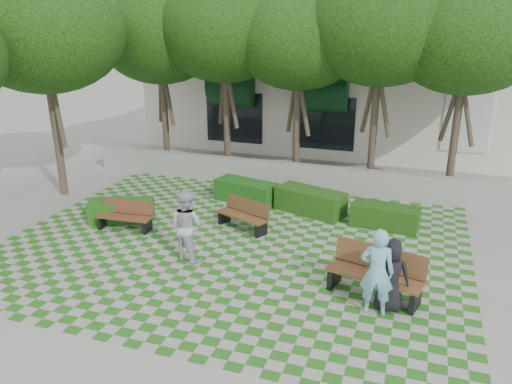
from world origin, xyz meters
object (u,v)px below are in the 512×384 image
at_px(person_dark, 391,275).
at_px(person_white, 187,226).
at_px(hedge_midleft, 246,192).
at_px(hedge_west, 121,211).
at_px(hedge_east, 385,217).
at_px(person_blue, 377,272).
at_px(bench_mid, 244,215).
at_px(hedge_midright, 310,201).
at_px(bench_east, 376,274).
at_px(bench_west, 126,216).

distance_m(person_dark, person_white, 5.00).
height_order(hedge_midleft, hedge_west, hedge_midleft).
bearing_deg(hedge_east, person_dark, -83.77).
bearing_deg(person_blue, person_dark, -141.40).
bearing_deg(person_dark, bench_mid, -36.53).
xyz_separation_m(bench_mid, hedge_midright, (1.52, 1.83, -0.03)).
relative_size(hedge_midleft, person_white, 1.13).
xyz_separation_m(bench_mid, hedge_midleft, (-0.70, 2.11, -0.05)).
xyz_separation_m(bench_mid, hedge_west, (-3.63, -0.65, -0.09)).
relative_size(bench_mid, person_dark, 1.09).
relative_size(bench_east, bench_mid, 1.26).
height_order(bench_mid, hedge_midright, bench_mid).
xyz_separation_m(hedge_east, hedge_midright, (-2.29, 0.43, 0.04)).
bearing_deg(person_blue, hedge_west, -23.51).
bearing_deg(person_blue, hedge_midleft, -53.35).
bearing_deg(bench_mid, bench_west, -137.71).
distance_m(bench_east, bench_west, 7.27).
bearing_deg(hedge_midleft, bench_mid, -71.58).
distance_m(bench_east, hedge_midright, 5.00).
bearing_deg(person_dark, person_white, -10.09).
distance_m(hedge_midleft, person_blue, 7.16).
bearing_deg(bench_east, bench_mid, 161.64).
relative_size(hedge_west, person_blue, 0.99).
bearing_deg(bench_west, hedge_midright, 27.92).
relative_size(hedge_midright, person_blue, 1.15).
xyz_separation_m(hedge_midright, person_white, (-2.18, -4.09, 0.52)).
bearing_deg(person_dark, person_blue, 41.82).
bearing_deg(hedge_midright, person_dark, -60.13).
distance_m(bench_east, person_blue, 0.82).
bearing_deg(hedge_west, hedge_east, 15.44).
bearing_deg(hedge_west, bench_east, -13.89).
height_order(hedge_east, person_blue, person_blue).
distance_m(hedge_midright, hedge_west, 5.72).
bearing_deg(person_blue, hedge_midright, -68.51).
relative_size(bench_west, hedge_east, 0.85).
height_order(bench_west, person_dark, person_dark).
bearing_deg(hedge_midright, person_white, -118.04).
bearing_deg(bench_west, person_dark, -18.35).
xyz_separation_m(bench_west, hedge_midleft, (2.47, 3.24, -0.04)).
relative_size(bench_mid, hedge_west, 0.92).
xyz_separation_m(hedge_midright, hedge_midleft, (-2.22, 0.28, -0.02)).
bearing_deg(person_white, hedge_east, -126.05).
xyz_separation_m(bench_east, hedge_midright, (-2.44, 4.36, -0.14)).
bearing_deg(bench_mid, hedge_west, -147.11).
height_order(hedge_west, person_dark, person_dark).
distance_m(bench_mid, person_white, 2.40).
bearing_deg(bench_mid, hedge_east, 42.96).
height_order(person_blue, person_white, person_blue).
xyz_separation_m(hedge_midleft, person_blue, (4.73, -5.35, 0.57)).
xyz_separation_m(hedge_west, person_dark, (7.92, -2.34, 0.46)).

